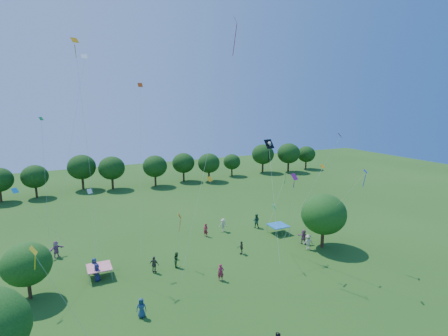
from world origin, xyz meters
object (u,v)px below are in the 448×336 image
(pirate_kite, at_px, (270,146))
(tent_blue, at_px, (278,225))
(near_tree_east, at_px, (324,214))
(near_tree_north, at_px, (27,264))
(tent_red_stripe, at_px, (99,267))
(red_high_kite, at_px, (225,71))

(pirate_kite, bearing_deg, tent_blue, 42.63)
(near_tree_east, relative_size, tent_blue, 2.85)
(near_tree_north, distance_m, tent_red_stripe, 6.28)
(near_tree_north, bearing_deg, near_tree_east, -4.79)
(tent_red_stripe, xyz_separation_m, pirate_kite, (17.80, -1.64, 10.77))
(near_tree_east, xyz_separation_m, tent_red_stripe, (-23.93, 3.73, -2.93))
(tent_red_stripe, bearing_deg, pirate_kite, -5.27)
(near_tree_north, distance_m, pirate_kite, 25.11)
(near_tree_east, distance_m, tent_red_stripe, 24.39)
(tent_red_stripe, bearing_deg, near_tree_north, -167.84)
(near_tree_east, distance_m, tent_blue, 6.80)
(near_tree_north, xyz_separation_m, tent_blue, (27.55, 3.26, -2.12))
(near_tree_east, bearing_deg, tent_red_stripe, 171.13)
(pirate_kite, distance_m, red_high_kite, 9.35)
(pirate_kite, bearing_deg, red_high_kite, -175.51)
(tent_red_stripe, xyz_separation_m, red_high_kite, (12.32, -2.07, 18.33))
(near_tree_east, bearing_deg, red_high_kite, 171.86)
(tent_red_stripe, xyz_separation_m, tent_blue, (21.77, 2.01, 0.00))
(tent_red_stripe, height_order, red_high_kite, red_high_kite)
(tent_blue, height_order, pirate_kite, pirate_kite)
(near_tree_east, height_order, red_high_kite, red_high_kite)
(near_tree_north, xyz_separation_m, red_high_kite, (18.10, -0.83, 16.21))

